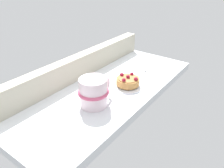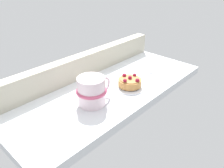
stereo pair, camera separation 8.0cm
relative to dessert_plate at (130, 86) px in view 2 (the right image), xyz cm
name	(u,v)px [view 2 (the right image)]	position (x,y,z in cm)	size (l,w,h in cm)	color
ground_plane	(109,90)	(-5.38, 6.03, -2.02)	(85.23, 35.39, 3.21)	silver
window_rail_back	(83,65)	(-5.38, 21.41, 4.36)	(83.52, 4.64, 9.53)	#B2AD99
dessert_plate	(130,86)	(0.00, 0.00, 0.00)	(12.63, 12.63, 0.87)	silver
raspberry_tart	(130,82)	(0.00, -0.01, 2.00)	(9.06, 9.06, 4.10)	#B77F42
coffee_mug	(92,91)	(-17.76, 2.22, 4.63)	(14.25, 10.62, 10.03)	silver
dessert_fork	(153,72)	(17.62, 0.97, -0.11)	(15.61, 3.37, 0.60)	silver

